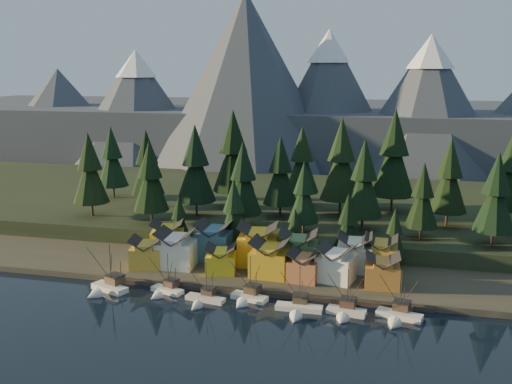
% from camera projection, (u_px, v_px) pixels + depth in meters
% --- Properties ---
extents(ground, '(500.00, 500.00, 0.00)m').
position_uv_depth(ground, '(238.00, 323.00, 118.22)').
color(ground, black).
rests_on(ground, ground).
extents(shore_strip, '(400.00, 50.00, 1.50)m').
position_uv_depth(shore_strip, '(276.00, 258.00, 156.07)').
color(shore_strip, '#353227').
rests_on(shore_strip, ground).
extents(hillside, '(420.00, 100.00, 6.00)m').
position_uv_depth(hillside, '(305.00, 208.00, 203.10)').
color(hillside, black).
rests_on(hillside, ground).
extents(dock, '(80.00, 4.00, 1.00)m').
position_uv_depth(dock, '(256.00, 291.00, 133.80)').
color(dock, '#443931').
rests_on(dock, ground).
extents(mountain_ridge, '(560.00, 190.00, 90.00)m').
position_uv_depth(mountain_ridge, '(332.00, 116.00, 316.63)').
color(mountain_ridge, '#4C5462').
rests_on(mountain_ridge, ground).
extents(boat_0, '(10.17, 10.85, 12.69)m').
position_uv_depth(boat_0, '(106.00, 282.00, 134.02)').
color(boat_0, white).
rests_on(boat_0, ground).
extents(boat_1, '(8.68, 9.21, 10.43)m').
position_uv_depth(boat_1, '(165.00, 285.00, 133.09)').
color(boat_1, white).
rests_on(boat_1, ground).
extents(boat_2, '(9.71, 10.33, 9.81)m').
position_uv_depth(boat_2, '(203.00, 295.00, 128.06)').
color(boat_2, beige).
rests_on(boat_2, ground).
extents(boat_3, '(9.12, 9.74, 11.40)m').
position_uv_depth(boat_3, '(247.00, 292.00, 128.64)').
color(boat_3, white).
rests_on(boat_3, ground).
extents(boat_4, '(10.46, 11.40, 10.98)m').
position_uv_depth(boat_4, '(298.00, 304.00, 122.85)').
color(boat_4, silver).
rests_on(boat_4, ground).
extents(boat_5, '(8.90, 9.51, 11.30)m').
position_uv_depth(boat_5, '(346.00, 306.00, 121.08)').
color(boat_5, beige).
rests_on(boat_5, ground).
extents(boat_6, '(10.25, 10.76, 11.60)m').
position_uv_depth(boat_6, '(398.00, 310.00, 119.09)').
color(boat_6, beige).
rests_on(boat_6, ground).
extents(house_front_0, '(9.23, 8.89, 7.94)m').
position_uv_depth(house_front_0, '(147.00, 252.00, 146.04)').
color(house_front_0, gold).
rests_on(house_front_0, shore_strip).
extents(house_front_1, '(10.09, 9.74, 9.78)m').
position_uv_depth(house_front_1, '(176.00, 247.00, 146.41)').
color(house_front_1, silver).
rests_on(house_front_1, shore_strip).
extents(house_front_2, '(8.48, 8.52, 7.07)m').
position_uv_depth(house_front_2, '(221.00, 258.00, 142.44)').
color(house_front_2, yellow).
rests_on(house_front_2, shore_strip).
extents(house_front_3, '(9.39, 8.98, 9.28)m').
position_uv_depth(house_front_3, '(270.00, 257.00, 140.08)').
color(house_front_3, gold).
rests_on(house_front_3, shore_strip).
extents(house_front_4, '(7.82, 8.34, 7.34)m').
position_uv_depth(house_front_4, '(304.00, 265.00, 137.28)').
color(house_front_4, '#9F6038').
rests_on(house_front_4, shore_strip).
extents(house_front_5, '(9.93, 9.37, 8.81)m').
position_uv_depth(house_front_5, '(336.00, 262.00, 136.55)').
color(house_front_5, white).
rests_on(house_front_5, shore_strip).
extents(house_front_6, '(8.33, 7.92, 7.89)m').
position_uv_depth(house_front_6, '(382.00, 270.00, 133.03)').
color(house_front_6, '#BA7830').
rests_on(house_front_6, shore_strip).
extents(house_back_0, '(10.39, 10.14, 9.35)m').
position_uv_depth(house_back_0, '(167.00, 237.00, 156.38)').
color(house_back_0, gold).
rests_on(house_back_0, shore_strip).
extents(house_back_1, '(9.25, 9.36, 10.13)m').
position_uv_depth(house_back_1, '(214.00, 240.00, 152.49)').
color(house_back_1, '#376683').
rests_on(house_back_1, shore_strip).
extents(house_back_2, '(11.08, 10.36, 10.69)m').
position_uv_depth(house_back_2, '(258.00, 243.00, 148.47)').
color(house_back_2, yellow).
rests_on(house_back_2, shore_strip).
extents(house_back_3, '(10.05, 9.06, 9.73)m').
position_uv_depth(house_back_3, '(298.00, 249.00, 145.52)').
color(house_back_3, '#48723E').
rests_on(house_back_3, shore_strip).
extents(house_back_4, '(8.76, 8.42, 9.36)m').
position_uv_depth(house_back_4, '(355.00, 251.00, 144.02)').
color(house_back_4, silver).
rests_on(house_back_4, shore_strip).
extents(house_back_5, '(8.29, 8.39, 9.16)m').
position_uv_depth(house_back_5, '(381.00, 253.00, 143.04)').
color(house_back_5, gold).
rests_on(house_back_5, shore_strip).
extents(tree_hill_0, '(11.42, 11.42, 26.60)m').
position_uv_depth(tree_hill_0, '(90.00, 171.00, 177.53)').
color(tree_hill_0, '#332319').
rests_on(tree_hill_0, hillside).
extents(tree_hill_1, '(11.18, 11.18, 26.04)m').
position_uv_depth(tree_hill_1, '(147.00, 165.00, 190.05)').
color(tree_hill_1, '#332319').
rests_on(tree_hill_1, hillside).
extents(tree_hill_2, '(10.76, 10.76, 25.06)m').
position_uv_depth(tree_hill_2, '(150.00, 179.00, 168.86)').
color(tree_hill_2, '#332319').
rests_on(tree_hill_2, hillside).
extents(tree_hill_3, '(12.45, 12.45, 29.01)m').
position_uv_depth(tree_hill_3, '(196.00, 166.00, 177.51)').
color(tree_hill_3, '#332319').
rests_on(tree_hill_3, hillside).
extents(tree_hill_4, '(13.99, 13.99, 32.59)m').
position_uv_depth(tree_hill_4, '(233.00, 154.00, 189.51)').
color(tree_hill_4, '#332319').
rests_on(tree_hill_4, hillside).
extents(tree_hill_5, '(10.99, 10.99, 25.61)m').
position_uv_depth(tree_hill_5, '(243.00, 181.00, 164.27)').
color(tree_hill_5, '#332319').
rests_on(tree_hill_5, hillside).
extents(tree_hill_6, '(11.01, 11.01, 25.64)m').
position_uv_depth(tree_hill_6, '(280.00, 173.00, 176.68)').
color(tree_hill_6, '#332319').
rests_on(tree_hill_6, hillside).
extents(tree_hill_7, '(8.90, 8.90, 20.74)m').
position_uv_depth(tree_hill_7, '(304.00, 194.00, 158.80)').
color(tree_hill_7, '#332319').
rests_on(tree_hill_7, hillside).
extents(tree_hill_8, '(13.33, 13.33, 31.04)m').
position_uv_depth(tree_hill_8, '(341.00, 162.00, 178.57)').
color(tree_hill_8, '#332319').
rests_on(tree_hill_8, hillside).
extents(tree_hill_9, '(11.46, 11.46, 26.70)m').
position_uv_depth(tree_hill_9, '(364.00, 181.00, 161.09)').
color(tree_hill_9, '#332319').
rests_on(tree_hill_9, hillside).
extents(tree_hill_10, '(14.32, 14.32, 33.37)m').
position_uv_depth(tree_hill_10, '(394.00, 156.00, 182.23)').
color(tree_hill_10, '#332319').
rests_on(tree_hill_10, hillside).
extents(tree_hill_11, '(9.19, 9.19, 21.40)m').
position_uv_depth(tree_hill_11, '(423.00, 197.00, 153.27)').
color(tree_hill_11, '#332319').
rests_on(tree_hill_11, hillside).
extents(tree_hill_12, '(11.29, 11.29, 26.30)m').
position_uv_depth(tree_hill_12, '(449.00, 178.00, 166.07)').
color(tree_hill_12, '#332319').
rests_on(tree_hill_12, hillside).
extents(tree_hill_13, '(10.77, 10.77, 25.08)m').
position_uv_depth(tree_hill_13, '(496.00, 195.00, 146.81)').
color(tree_hill_13, '#332319').
rests_on(tree_hill_13, hillside).
extents(tree_hill_14, '(12.55, 12.55, 29.25)m').
position_uv_depth(tree_hill_14, '(512.00, 172.00, 167.30)').
color(tree_hill_14, '#332319').
rests_on(tree_hill_14, hillside).
extents(tree_hill_15, '(11.69, 11.69, 27.22)m').
position_uv_depth(tree_hill_15, '(302.00, 162.00, 191.73)').
color(tree_hill_15, '#332319').
rests_on(tree_hill_15, hillside).
extents(tree_hill_16, '(11.08, 11.08, 25.81)m').
position_uv_depth(tree_hill_16, '(112.00, 159.00, 203.71)').
color(tree_hill_16, '#332319').
rests_on(tree_hill_16, hillside).
extents(tree_shore_0, '(6.66, 6.66, 15.51)m').
position_uv_depth(tree_shore_0, '(179.00, 220.00, 160.56)').
color(tree_shore_0, '#332319').
rests_on(tree_shore_0, shore_strip).
extents(tree_shore_1, '(9.01, 9.01, 20.98)m').
position_uv_depth(tree_shore_1, '(234.00, 213.00, 156.25)').
color(tree_shore_1, '#332319').
rests_on(tree_shore_1, shore_strip).
extents(tree_shore_2, '(5.88, 5.88, 13.69)m').
position_uv_depth(tree_shore_2, '(295.00, 231.00, 153.19)').
color(tree_shore_2, '#332319').
rests_on(tree_shore_2, shore_strip).
extents(tree_shore_3, '(7.98, 7.98, 18.58)m').
position_uv_depth(tree_shore_3, '(348.00, 224.00, 149.41)').
color(tree_shore_3, '#332319').
rests_on(tree_shore_3, shore_strip).
extents(tree_shore_4, '(6.56, 6.56, 15.29)m').
position_uv_depth(tree_shore_4, '(394.00, 234.00, 147.03)').
color(tree_shore_4, '#332319').
rests_on(tree_shore_4, shore_strip).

